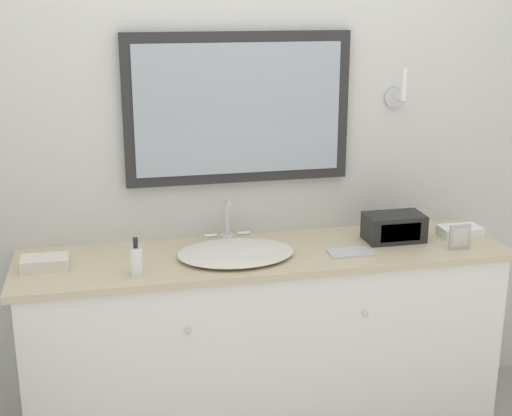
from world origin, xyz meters
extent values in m
cube|color=silver|center=(0.00, 0.57, 1.27)|extent=(8.00, 0.06, 2.55)
cube|color=#282828|center=(-0.07, 0.52, 1.44)|extent=(1.00, 0.04, 0.66)
cube|color=#9EA8B2|center=(-0.07, 0.50, 1.44)|extent=(0.91, 0.01, 0.57)
cylinder|color=silver|center=(0.66, 0.53, 1.47)|extent=(0.09, 0.01, 0.09)
cylinder|color=silver|center=(0.66, 0.48, 1.47)|extent=(0.02, 0.10, 0.02)
cylinder|color=white|center=(0.66, 0.43, 1.54)|extent=(0.02, 0.02, 0.14)
cube|color=white|center=(0.00, 0.28, 0.42)|extent=(2.04, 0.49, 0.83)
cube|color=#C6B793|center=(0.00, 0.28, 0.85)|extent=(2.11, 0.52, 0.03)
sphere|color=silver|center=(-0.37, 0.02, 0.65)|extent=(0.02, 0.02, 0.02)
sphere|color=silver|center=(0.37, 0.02, 0.65)|extent=(0.02, 0.02, 0.02)
ellipsoid|color=silver|center=(-0.13, 0.25, 0.88)|extent=(0.49, 0.37, 0.03)
cylinder|color=silver|center=(-0.13, 0.46, 0.88)|extent=(0.06, 0.06, 0.03)
cylinder|color=silver|center=(-0.13, 0.46, 0.97)|extent=(0.02, 0.02, 0.16)
cylinder|color=silver|center=(-0.13, 0.42, 1.05)|extent=(0.02, 0.07, 0.02)
cylinder|color=white|center=(-0.21, 0.46, 0.89)|extent=(0.05, 0.02, 0.02)
cylinder|color=white|center=(-0.06, 0.46, 0.89)|extent=(0.05, 0.02, 0.02)
cylinder|color=white|center=(-0.55, 0.13, 0.92)|extent=(0.05, 0.05, 0.12)
cylinder|color=black|center=(-0.55, 0.13, 0.99)|extent=(0.02, 0.02, 0.03)
cube|color=black|center=(-0.55, 0.12, 1.01)|extent=(0.02, 0.03, 0.01)
cube|color=black|center=(0.60, 0.31, 0.92)|extent=(0.26, 0.16, 0.12)
cube|color=black|center=(0.60, 0.23, 0.92)|extent=(0.19, 0.01, 0.08)
cube|color=#B2B2B7|center=(0.83, 0.13, 0.92)|extent=(0.10, 0.01, 0.11)
cube|color=beige|center=(0.83, 0.12, 0.92)|extent=(0.07, 0.00, 0.08)
cube|color=silver|center=(-0.91, 0.28, 0.88)|extent=(0.19, 0.12, 0.05)
cube|color=white|center=(0.92, 0.29, 0.88)|extent=(0.19, 0.12, 0.04)
cube|color=silver|center=(0.35, 0.18, 0.87)|extent=(0.19, 0.11, 0.01)
camera|label=1|loc=(-0.65, -2.52, 1.92)|focal=50.00mm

